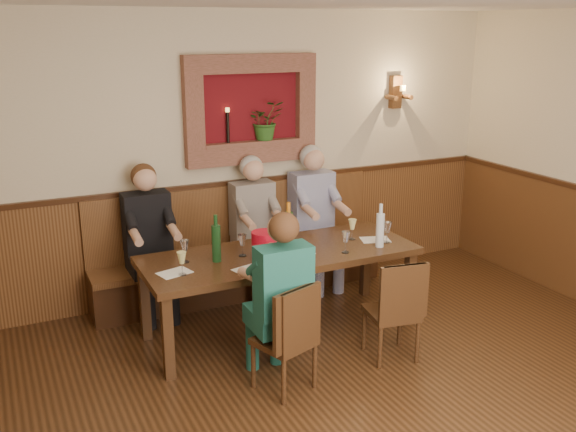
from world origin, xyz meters
name	(u,v)px	position (x,y,z in m)	size (l,w,h in m)	color
room_shell	(416,162)	(0.00, 0.00, 1.89)	(6.04, 6.04, 2.82)	beige
wainscoting	(405,366)	(0.00, 0.00, 0.59)	(6.02, 6.02, 1.15)	#4D2D16
wall_niche	(255,114)	(0.24, 2.94, 1.81)	(1.36, 0.30, 1.06)	#5F0D13
wall_sconce	(397,93)	(1.90, 2.93, 1.94)	(0.25, 0.20, 0.35)	#4D2D16
dining_table	(280,260)	(0.00, 1.85, 0.68)	(2.40, 0.90, 0.75)	black
bench	(241,263)	(0.00, 2.79, 0.33)	(3.00, 0.45, 1.11)	#381E0F
chair_near_left	(286,359)	(-0.37, 0.96, 0.25)	(0.48, 0.48, 0.86)	black
chair_near_right	(392,329)	(0.62, 1.02, 0.25)	(0.44, 0.44, 0.86)	black
person_bench_left	(151,255)	(-0.93, 2.69, 0.60)	(0.43, 0.52, 1.44)	black
person_bench_mid	(256,240)	(0.13, 2.69, 0.59)	(0.42, 0.52, 1.43)	#595251
person_bench_right	(315,229)	(0.79, 2.69, 0.61)	(0.44, 0.54, 1.48)	navy
person_chair_front	(278,314)	(-0.38, 1.07, 0.57)	(0.40, 0.49, 1.38)	#195857
spittoon_bucket	(264,246)	(-0.20, 1.74, 0.87)	(0.21, 0.21, 0.24)	red
wine_bottle_green_a	(289,230)	(0.10, 1.88, 0.93)	(0.08, 0.08, 0.43)	#19471E
wine_bottle_green_b	(216,242)	(-0.57, 1.87, 0.92)	(0.09, 0.09, 0.40)	#19471E
water_bottle	(380,229)	(0.86, 1.60, 0.91)	(0.08, 0.08, 0.39)	silver
tasting_sheet_a	(175,273)	(-0.96, 1.76, 0.75)	(0.25, 0.18, 0.00)	white
tasting_sheet_b	(295,255)	(0.09, 1.73, 0.75)	(0.30, 0.21, 0.00)	white
tasting_sheet_c	(375,240)	(0.93, 1.78, 0.75)	(0.26, 0.19, 0.00)	white
tasting_sheet_d	(253,269)	(-0.37, 1.57, 0.75)	(0.29, 0.21, 0.00)	white
wine_glass_0	(387,232)	(0.98, 1.67, 0.85)	(0.08, 0.08, 0.19)	white
wine_glass_1	(185,251)	(-0.82, 1.96, 0.85)	(0.08, 0.08, 0.19)	white
wine_glass_2	(352,229)	(0.74, 1.88, 0.85)	(0.08, 0.08, 0.19)	#DAD782
wine_glass_3	(182,263)	(-0.92, 1.70, 0.85)	(0.08, 0.08, 0.19)	#DAD782
wine_glass_4	(272,255)	(-0.20, 1.56, 0.85)	(0.08, 0.08, 0.19)	#DAD782
wine_glass_5	(284,246)	(-0.02, 1.72, 0.85)	(0.08, 0.08, 0.19)	#DAD782
wine_glass_6	(346,242)	(0.50, 1.59, 0.85)	(0.08, 0.08, 0.19)	white
wine_glass_7	(294,236)	(0.17, 1.92, 0.85)	(0.08, 0.08, 0.19)	#DAD782
wine_glass_8	(242,245)	(-0.33, 1.90, 0.85)	(0.08, 0.08, 0.19)	white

